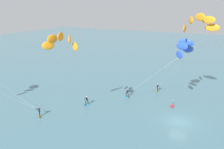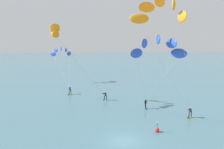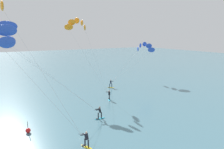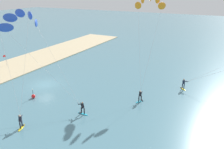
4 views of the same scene
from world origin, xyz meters
The scene contains 5 objects.
ground_plane centered at (0.00, 0.00, 0.00)m, with size 240.00×240.00×0.00m, color slate.
kitesurfer_mid_water centered at (-11.71, 31.22, 7.64)m, with size 6.65×13.32×9.16m.
kitesurfer_far_out centered at (-9.46, 13.92, 12.25)m, with size 10.34×5.19×13.96m.
kitesurfer_downwind centered at (3.92, 1.23, 10.56)m, with size 6.40×11.96×12.26m.
marker_buoy centered at (4.53, 2.06, 0.30)m, with size 0.56×0.56×1.38m.
Camera 3 is at (28.44, -1.03, 10.89)m, focal length 33.99 mm.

